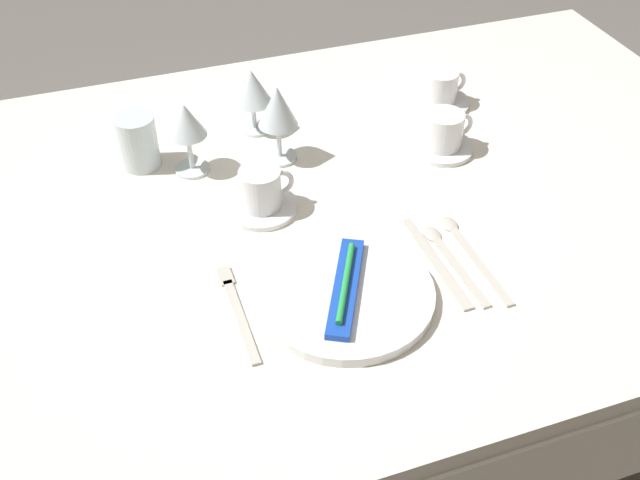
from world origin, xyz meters
name	(u,v)px	position (x,y,z in m)	size (l,w,h in m)	color
ground_plane	(316,438)	(0.00, 0.00, 0.00)	(6.00, 6.00, 0.00)	slate
dining_table	(314,235)	(0.00, 0.00, 0.66)	(1.80, 1.11, 0.74)	silver
dinner_plate	(345,294)	(-0.03, -0.25, 0.75)	(0.28, 0.28, 0.02)	white
toothbrush_package	(346,286)	(-0.03, -0.25, 0.77)	(0.13, 0.20, 0.02)	blue
fork_outer	(237,308)	(-0.20, -0.22, 0.74)	(0.02, 0.21, 0.00)	beige
dinner_knife	(437,264)	(0.13, -0.22, 0.74)	(0.02, 0.23, 0.00)	beige
spoon_soup	(448,255)	(0.16, -0.21, 0.74)	(0.03, 0.20, 0.01)	beige
spoon_dessert	(467,248)	(0.20, -0.21, 0.74)	(0.03, 0.23, 0.01)	beige
saucer_left	(441,147)	(0.29, 0.07, 0.74)	(0.13, 0.13, 0.01)	white
coffee_cup_left	(444,130)	(0.29, 0.07, 0.79)	(0.10, 0.08, 0.07)	white
saucer_right	(262,207)	(-0.10, 0.01, 0.74)	(0.13, 0.13, 0.01)	white
coffee_cup_right	(261,188)	(-0.09, 0.01, 0.79)	(0.10, 0.07, 0.07)	white
saucer_far	(438,102)	(0.36, 0.23, 0.74)	(0.13, 0.13, 0.01)	white
coffee_cup_far	(441,86)	(0.36, 0.23, 0.78)	(0.10, 0.07, 0.07)	white
wine_glass_centre	(186,124)	(-0.19, 0.16, 0.84)	(0.07, 0.07, 0.14)	silver
wine_glass_left	(278,109)	(-0.02, 0.15, 0.85)	(0.07, 0.07, 0.15)	silver
wine_glass_right	(252,89)	(-0.04, 0.26, 0.83)	(0.08, 0.08, 0.13)	silver
drink_tumbler	(138,145)	(-0.27, 0.21, 0.79)	(0.07, 0.07, 0.10)	silver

